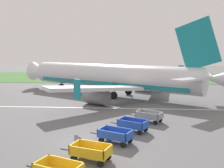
{
  "coord_description": "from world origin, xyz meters",
  "views": [
    {
      "loc": [
        3.13,
        -18.23,
        6.95
      ],
      "look_at": [
        0.9,
        13.84,
        2.8
      ],
      "focal_mm": 39.99,
      "sensor_mm": 36.0,
      "label": 1
    }
  ],
  "objects": [
    {
      "name": "baggage_cart_fourth_in_row",
      "position": [
        3.49,
        3.08,
        0.6
      ],
      "size": [
        3.48,
        2.42,
        1.07
      ],
      "color": "#234CB2",
      "rests_on": "ground"
    },
    {
      "name": "apron_stripe",
      "position": [
        0.0,
        12.0,
        0.01
      ],
      "size": [
        120.0,
        0.36,
        0.01
      ],
      "primitive_type": "cube",
      "color": "silver",
      "rests_on": "ground"
    },
    {
      "name": "ground_plane",
      "position": [
        0.0,
        0.0,
        0.0
      ],
      "size": [
        220.0,
        220.0,
        0.0
      ],
      "primitive_type": "plane",
      "color": "slate"
    },
    {
      "name": "baggage_cart_third_in_row",
      "position": [
        2.11,
        0.18,
        0.6
      ],
      "size": [
        3.53,
        2.33,
        1.07
      ],
      "color": "#234CB2",
      "rests_on": "ground"
    },
    {
      "name": "baggage_cart_second_in_row",
      "position": [
        0.72,
        -3.1,
        0.6
      ],
      "size": [
        3.6,
        2.13,
        1.07
      ],
      "color": "gold",
      "rests_on": "ground"
    },
    {
      "name": "airplane",
      "position": [
        0.67,
        20.69,
        3.05
      ],
      "size": [
        34.23,
        28.5,
        11.34
      ],
      "color": "silver",
      "rests_on": "ground"
    },
    {
      "name": "baggage_cart_far_end",
      "position": [
        5.13,
        6.16,
        0.6
      ],
      "size": [
        3.46,
        2.44,
        1.07
      ],
      "color": "gray",
      "rests_on": "ground"
    },
    {
      "name": "grass_strip",
      "position": [
        0.0,
        49.96,
        0.03
      ],
      "size": [
        220.0,
        28.0,
        0.06
      ],
      "primitive_type": "cube",
      "color": "#477A38",
      "rests_on": "ground"
    }
  ]
}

